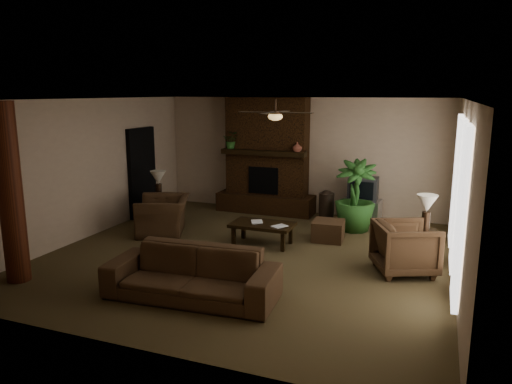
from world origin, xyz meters
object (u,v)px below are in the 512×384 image
at_px(sofa, 192,266).
at_px(armchair_left, 163,209).
at_px(side_table_right, 422,246).
at_px(lamp_right, 427,206).
at_px(floor_plant, 354,211).
at_px(coffee_table, 262,226).
at_px(tv_stand, 361,210).
at_px(floor_vase, 326,205).
at_px(lamp_left, 158,180).
at_px(ottoman, 328,231).
at_px(log_column, 10,194).
at_px(side_table_left, 162,211).
at_px(armchair_right, 405,245).

bearing_deg(sofa, armchair_left, 124.52).
height_order(side_table_right, lamp_right, lamp_right).
xyz_separation_m(floor_plant, side_table_right, (1.44, -1.52, -0.15)).
relative_size(coffee_table, tv_stand, 1.41).
distance_m(sofa, floor_vase, 4.72).
bearing_deg(tv_stand, armchair_left, -141.70).
xyz_separation_m(floor_plant, lamp_left, (-4.23, -0.98, 0.57)).
xyz_separation_m(armchair_left, floor_vase, (3.04, 1.94, -0.08)).
distance_m(ottoman, floor_plant, 1.00).
height_order(log_column, sofa, log_column).
height_order(log_column, lamp_left, log_column).
xyz_separation_m(log_column, lamp_left, (0.25, 3.73, -0.40)).
distance_m(sofa, side_table_right, 4.13).
distance_m(sofa, coffee_table, 2.68).
relative_size(side_table_left, lamp_left, 0.85).
relative_size(armchair_right, lamp_right, 1.44).
height_order(floor_vase, floor_plant, floor_plant).
bearing_deg(lamp_left, log_column, -93.79).
xyz_separation_m(coffee_table, lamp_left, (-2.73, 0.66, 0.63)).
xyz_separation_m(coffee_table, side_table_left, (-2.67, 0.66, -0.10)).
xyz_separation_m(floor_vase, side_table_right, (2.11, -1.83, -0.16)).
relative_size(coffee_table, lamp_left, 1.85).
bearing_deg(floor_vase, armchair_right, -53.23).
relative_size(log_column, lamp_left, 4.31).
relative_size(lamp_left, side_table_right, 1.18).
distance_m(floor_plant, side_table_right, 2.10).
relative_size(coffee_table, side_table_right, 2.18).
relative_size(tv_stand, lamp_right, 1.31).
height_order(log_column, floor_plant, log_column).
distance_m(floor_vase, lamp_left, 3.82).
bearing_deg(armchair_left, coffee_table, 66.16).
bearing_deg(sofa, coffee_table, 84.08).
bearing_deg(sofa, side_table_right, 38.83).
bearing_deg(floor_plant, log_column, -133.53).
relative_size(lamp_left, lamp_right, 1.00).
xyz_separation_m(ottoman, floor_plant, (0.36, 0.91, 0.23)).
bearing_deg(log_column, armchair_right, 23.87).
distance_m(ottoman, side_table_right, 1.90).
height_order(sofa, armchair_left, armchair_left).
bearing_deg(armchair_right, sofa, 103.39).
bearing_deg(floor_vase, ottoman, -75.33).
bearing_deg(lamp_left, floor_plant, 13.03).
relative_size(armchair_left, coffee_table, 0.98).
xyz_separation_m(armchair_right, lamp_left, (-5.43, 1.22, 0.53)).
height_order(ottoman, side_table_right, side_table_right).
bearing_deg(floor_plant, floor_vase, 155.31).
bearing_deg(lamp_left, coffee_table, -13.60).
distance_m(coffee_table, ottoman, 1.36).
xyz_separation_m(log_column, armchair_left, (0.76, 3.08, -0.89)).
height_order(armchair_left, side_table_right, armchair_left).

